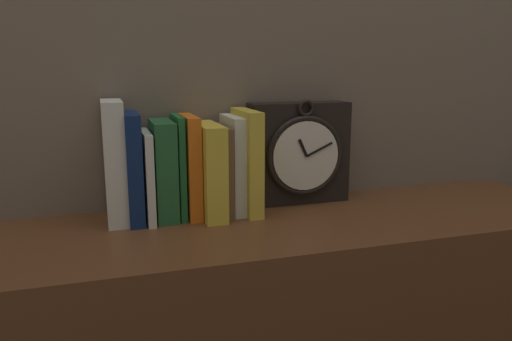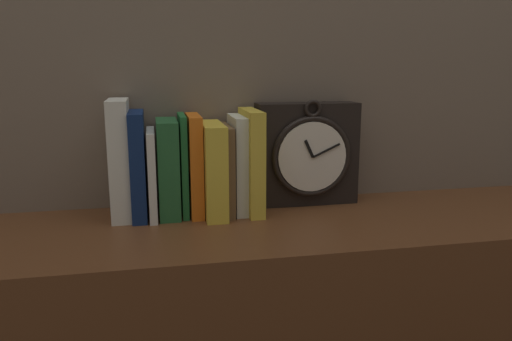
{
  "view_description": "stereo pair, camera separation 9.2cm",
  "coord_description": "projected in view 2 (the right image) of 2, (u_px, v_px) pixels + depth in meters",
  "views": [
    {
      "loc": [
        -0.27,
        -0.86,
        1.01
      ],
      "look_at": [
        0.0,
        0.0,
        0.81
      ],
      "focal_mm": 35.0,
      "sensor_mm": 36.0,
      "label": 1
    },
    {
      "loc": [
        -0.18,
        -0.88,
        1.01
      ],
      "look_at": [
        0.0,
        0.0,
        0.81
      ],
      "focal_mm": 35.0,
      "sensor_mm": 36.0,
      "label": 2
    }
  ],
  "objects": [
    {
      "name": "clock",
      "position": [
        307.0,
        154.0,
        1.07
      ],
      "size": [
        0.22,
        0.08,
        0.23
      ],
      "color": "black",
      "rests_on": "bookshelf"
    },
    {
      "name": "book_slot6_yellow",
      "position": [
        213.0,
        169.0,
        0.99
      ],
      "size": [
        0.04,
        0.15,
        0.18
      ],
      "color": "yellow",
      "rests_on": "bookshelf"
    },
    {
      "name": "book_slot5_orange",
      "position": [
        195.0,
        165.0,
        1.0
      ],
      "size": [
        0.03,
        0.12,
        0.2
      ],
      "color": "orange",
      "rests_on": "bookshelf"
    },
    {
      "name": "book_slot7_brown",
      "position": [
        227.0,
        169.0,
        1.01
      ],
      "size": [
        0.01,
        0.13,
        0.18
      ],
      "color": "brown",
      "rests_on": "bookshelf"
    },
    {
      "name": "book_slot3_green",
      "position": [
        168.0,
        168.0,
        0.99
      ],
      "size": [
        0.04,
        0.12,
        0.19
      ],
      "color": "#256233",
      "rests_on": "bookshelf"
    },
    {
      "name": "book_slot1_navy",
      "position": [
        138.0,
        165.0,
        0.97
      ],
      "size": [
        0.03,
        0.13,
        0.21
      ],
      "color": "navy",
      "rests_on": "bookshelf"
    },
    {
      "name": "book_slot9_yellow",
      "position": [
        251.0,
        161.0,
        1.01
      ],
      "size": [
        0.03,
        0.14,
        0.21
      ],
      "color": "gold",
      "rests_on": "bookshelf"
    },
    {
      "name": "book_slot2_white",
      "position": [
        152.0,
        174.0,
        0.98
      ],
      "size": [
        0.01,
        0.13,
        0.17
      ],
      "color": "white",
      "rests_on": "bookshelf"
    },
    {
      "name": "book_slot0_white",
      "position": [
        120.0,
        159.0,
        0.97
      ],
      "size": [
        0.04,
        0.12,
        0.23
      ],
      "color": "white",
      "rests_on": "bookshelf"
    },
    {
      "name": "book_slot8_white",
      "position": [
        237.0,
        164.0,
        1.02
      ],
      "size": [
        0.02,
        0.12,
        0.2
      ],
      "color": "white",
      "rests_on": "bookshelf"
    },
    {
      "name": "book_slot4_green",
      "position": [
        183.0,
        165.0,
        1.0
      ],
      "size": [
        0.01,
        0.12,
        0.2
      ],
      "color": "#206C33",
      "rests_on": "bookshelf"
    }
  ]
}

